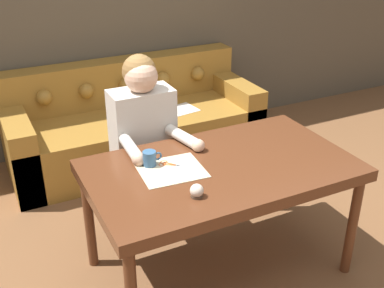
% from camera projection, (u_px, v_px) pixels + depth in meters
% --- Properties ---
extents(ground_plane, '(16.00, 16.00, 0.00)m').
position_uv_depth(ground_plane, '(207.00, 283.00, 2.92)').
color(ground_plane, brown).
extents(wall_back, '(8.00, 0.06, 2.60)m').
position_uv_depth(wall_back, '(88.00, 5.00, 4.11)').
color(wall_back, brown).
rests_on(wall_back, ground_plane).
extents(dining_table, '(1.52, 0.88, 0.74)m').
position_uv_depth(dining_table, '(221.00, 175.00, 2.76)').
color(dining_table, '#562D19').
rests_on(dining_table, ground_plane).
extents(couch, '(2.18, 0.87, 0.84)m').
position_uv_depth(couch, '(134.00, 125.00, 4.29)').
color(couch, olive).
rests_on(couch, ground_plane).
extents(person, '(0.46, 0.58, 1.25)m').
position_uv_depth(person, '(144.00, 146.00, 3.16)').
color(person, '#33281E').
rests_on(person, ground_plane).
extents(pattern_paper_main, '(0.37, 0.33, 0.00)m').
position_uv_depth(pattern_paper_main, '(171.00, 170.00, 2.67)').
color(pattern_paper_main, beige).
rests_on(pattern_paper_main, dining_table).
extents(scissors, '(0.20, 0.19, 0.01)m').
position_uv_depth(scissors, '(171.00, 165.00, 2.73)').
color(scissors, silver).
rests_on(scissors, dining_table).
extents(mug, '(0.11, 0.08, 0.09)m').
position_uv_depth(mug, '(150.00, 159.00, 2.70)').
color(mug, '#335B84').
rests_on(mug, dining_table).
extents(pin_cushion, '(0.07, 0.07, 0.07)m').
position_uv_depth(pin_cushion, '(197.00, 191.00, 2.42)').
color(pin_cushion, '#4C3828').
rests_on(pin_cushion, dining_table).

